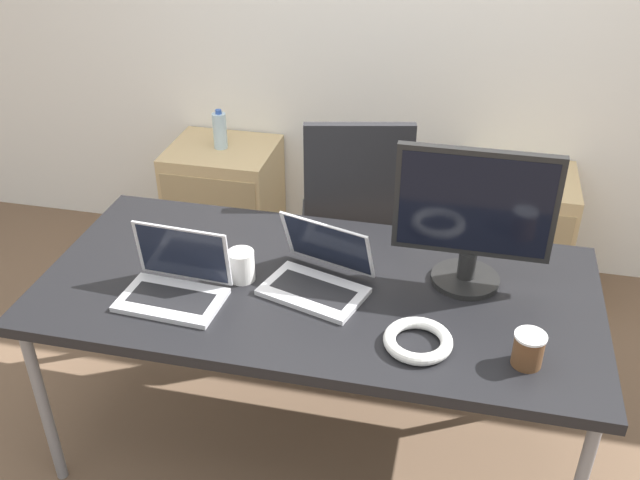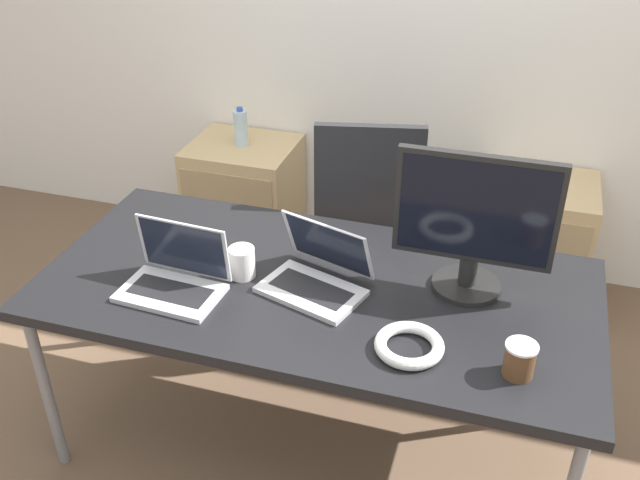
{
  "view_description": "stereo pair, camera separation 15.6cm",
  "coord_description": "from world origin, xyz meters",
  "px_view_note": "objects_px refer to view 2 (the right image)",
  "views": [
    {
      "loc": [
        0.45,
        -1.94,
        2.14
      ],
      "look_at": [
        0.0,
        0.04,
        0.89
      ],
      "focal_mm": 40.0,
      "sensor_mm": 36.0,
      "label": 1
    },
    {
      "loc": [
        0.6,
        -1.9,
        2.14
      ],
      "look_at": [
        0.0,
        0.04,
        0.89
      ],
      "focal_mm": 40.0,
      "sensor_mm": 36.0,
      "label": 2
    }
  ],
  "objects_px": {
    "office_chair": "(366,247)",
    "coffee_cup_brown": "(520,360)",
    "laptop_right": "(316,275)",
    "coffee_cup_white": "(242,262)",
    "cable_coil": "(409,345)",
    "cabinet_left": "(245,199)",
    "monitor": "(474,224)",
    "water_bottle": "(241,128)",
    "cabinet_right": "(530,242)",
    "laptop_left": "(175,278)"
  },
  "relations": [
    {
      "from": "cabinet_left",
      "to": "coffee_cup_white",
      "type": "distance_m",
      "value": 1.43
    },
    {
      "from": "office_chair",
      "to": "coffee_cup_brown",
      "type": "bearing_deg",
      "value": -56.67
    },
    {
      "from": "water_bottle",
      "to": "monitor",
      "type": "height_order",
      "value": "monitor"
    },
    {
      "from": "coffee_cup_brown",
      "to": "cable_coil",
      "type": "bearing_deg",
      "value": 177.75
    },
    {
      "from": "cabinet_left",
      "to": "cabinet_right",
      "type": "height_order",
      "value": "same"
    },
    {
      "from": "laptop_left",
      "to": "monitor",
      "type": "height_order",
      "value": "monitor"
    },
    {
      "from": "cabinet_left",
      "to": "water_bottle",
      "type": "bearing_deg",
      "value": 90.0
    },
    {
      "from": "cabinet_right",
      "to": "laptop_right",
      "type": "xyz_separation_m",
      "value": [
        -0.7,
        -1.23,
        0.47
      ]
    },
    {
      "from": "coffee_cup_brown",
      "to": "cabinet_left",
      "type": "bearing_deg",
      "value": 134.89
    },
    {
      "from": "laptop_left",
      "to": "coffee_cup_brown",
      "type": "height_order",
      "value": "laptop_left"
    },
    {
      "from": "cabinet_left",
      "to": "coffee_cup_white",
      "type": "relative_size",
      "value": 5.77
    },
    {
      "from": "monitor",
      "to": "coffee_cup_white",
      "type": "distance_m",
      "value": 0.79
    },
    {
      "from": "cabinet_right",
      "to": "cable_coil",
      "type": "height_order",
      "value": "cable_coil"
    },
    {
      "from": "laptop_left",
      "to": "coffee_cup_white",
      "type": "distance_m",
      "value": 0.23
    },
    {
      "from": "water_bottle",
      "to": "laptop_right",
      "type": "relative_size",
      "value": 0.53
    },
    {
      "from": "laptop_right",
      "to": "coffee_cup_white",
      "type": "relative_size",
      "value": 3.49
    },
    {
      "from": "cabinet_right",
      "to": "laptop_right",
      "type": "bearing_deg",
      "value": -119.68
    },
    {
      "from": "coffee_cup_brown",
      "to": "laptop_left",
      "type": "bearing_deg",
      "value": 175.41
    },
    {
      "from": "cabinet_left",
      "to": "monitor",
      "type": "xyz_separation_m",
      "value": [
        1.28,
        -1.09,
        0.67
      ]
    },
    {
      "from": "cabinet_right",
      "to": "water_bottle",
      "type": "bearing_deg",
      "value": 179.92
    },
    {
      "from": "coffee_cup_white",
      "to": "cable_coil",
      "type": "bearing_deg",
      "value": -19.35
    },
    {
      "from": "cabinet_right",
      "to": "laptop_left",
      "type": "distance_m",
      "value": 1.86
    },
    {
      "from": "office_chair",
      "to": "cabinet_right",
      "type": "distance_m",
      "value": 0.83
    },
    {
      "from": "cabinet_left",
      "to": "water_bottle",
      "type": "distance_m",
      "value": 0.41
    },
    {
      "from": "coffee_cup_white",
      "to": "cable_coil",
      "type": "relative_size",
      "value": 0.52
    },
    {
      "from": "water_bottle",
      "to": "monitor",
      "type": "distance_m",
      "value": 1.7
    },
    {
      "from": "water_bottle",
      "to": "coffee_cup_white",
      "type": "xyz_separation_m",
      "value": [
        0.53,
        -1.25,
        0.07
      ]
    },
    {
      "from": "laptop_left",
      "to": "laptop_right",
      "type": "height_order",
      "value": "laptop_left"
    },
    {
      "from": "water_bottle",
      "to": "cabinet_right",
      "type": "bearing_deg",
      "value": -0.08
    },
    {
      "from": "office_chair",
      "to": "cabinet_left",
      "type": "bearing_deg",
      "value": 151.77
    },
    {
      "from": "cabinet_left",
      "to": "laptop_right",
      "type": "relative_size",
      "value": 1.66
    },
    {
      "from": "office_chair",
      "to": "cable_coil",
      "type": "relative_size",
      "value": 5.13
    },
    {
      "from": "water_bottle",
      "to": "coffee_cup_brown",
      "type": "distance_m",
      "value": 2.09
    },
    {
      "from": "laptop_left",
      "to": "monitor",
      "type": "bearing_deg",
      "value": 17.63
    },
    {
      "from": "cabinet_left",
      "to": "coffee_cup_brown",
      "type": "height_order",
      "value": "coffee_cup_brown"
    },
    {
      "from": "office_chair",
      "to": "cabinet_left",
      "type": "height_order",
      "value": "office_chair"
    },
    {
      "from": "laptop_right",
      "to": "coffee_cup_brown",
      "type": "height_order",
      "value": "laptop_right"
    },
    {
      "from": "laptop_right",
      "to": "cable_coil",
      "type": "bearing_deg",
      "value": -32.75
    },
    {
      "from": "water_bottle",
      "to": "office_chair",
      "type": "bearing_deg",
      "value": -28.35
    },
    {
      "from": "monitor",
      "to": "cable_coil",
      "type": "height_order",
      "value": "monitor"
    },
    {
      "from": "water_bottle",
      "to": "laptop_left",
      "type": "relative_size",
      "value": 0.59
    },
    {
      "from": "office_chair",
      "to": "coffee_cup_white",
      "type": "distance_m",
      "value": 0.95
    },
    {
      "from": "monitor",
      "to": "coffee_cup_white",
      "type": "bearing_deg",
      "value": -168.36
    },
    {
      "from": "coffee_cup_white",
      "to": "coffee_cup_brown",
      "type": "height_order",
      "value": "coffee_cup_white"
    },
    {
      "from": "coffee_cup_white",
      "to": "coffee_cup_brown",
      "type": "relative_size",
      "value": 1.03
    },
    {
      "from": "monitor",
      "to": "water_bottle",
      "type": "bearing_deg",
      "value": 139.43
    },
    {
      "from": "laptop_right",
      "to": "office_chair",
      "type": "bearing_deg",
      "value": 91.24
    },
    {
      "from": "office_chair",
      "to": "water_bottle",
      "type": "xyz_separation_m",
      "value": [
        -0.77,
        0.42,
        0.32
      ]
    },
    {
      "from": "cable_coil",
      "to": "coffee_cup_brown",
      "type": "bearing_deg",
      "value": -2.25
    },
    {
      "from": "office_chair",
      "to": "laptop_left",
      "type": "bearing_deg",
      "value": -113.83
    }
  ]
}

